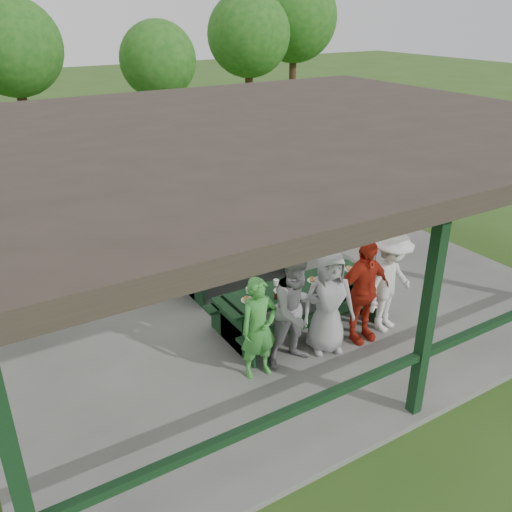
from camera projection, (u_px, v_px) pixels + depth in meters
ground at (264, 298)px, 10.31m from camera, size 90.00×90.00×0.00m
concrete_slab at (264, 296)px, 10.28m from camera, size 10.00×8.00×0.10m
pavilion_structure at (265, 132)px, 8.97m from camera, size 10.60×8.60×3.24m
picnic_table_near at (296, 300)px, 9.07m from camera, size 2.79×1.39×0.75m
picnic_table_far at (237, 258)px, 10.63m from camera, size 2.51×1.39×0.75m
table_setting at (294, 284)px, 8.96m from camera, size 2.31×0.45×0.10m
contestant_green at (259, 328)px, 7.73m from camera, size 0.60×0.42×1.57m
contestant_grey_left at (296, 310)px, 7.96m from camera, size 0.89×0.70×1.80m
contestant_grey_mid at (328, 302)px, 8.29m from camera, size 0.96×0.78×1.70m
contestant_red at (363, 292)px, 8.54m from camera, size 1.04×0.46×1.74m
contestant_white_fedora at (390, 282)px, 8.82m from camera, size 1.25×0.91×1.80m
spectator_lblue at (208, 225)px, 11.18m from camera, size 1.62×0.72×1.69m
spectator_blue at (144, 227)px, 10.98m from camera, size 0.74×0.59×1.77m
spectator_grey at (275, 217)px, 11.96m from camera, size 0.80×0.68×1.45m
pickup_truck at (168, 149)px, 18.14m from camera, size 5.01×2.59×1.35m
farm_trailer at (66, 185)px, 14.52m from camera, size 4.02×2.34×1.39m
tree_left at (13, 48)px, 19.33m from camera, size 3.49×3.49×5.45m
tree_mid at (158, 60)px, 20.99m from camera, size 2.97×2.97×4.63m
tree_right at (249, 35)px, 23.82m from camera, size 3.67×3.67×5.73m
tree_far_right at (294, 18)px, 26.63m from camera, size 4.24×4.24×6.63m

